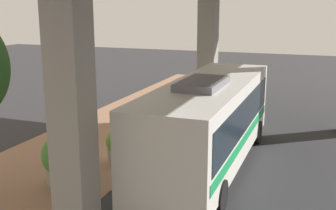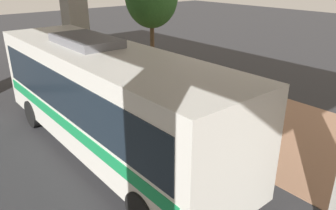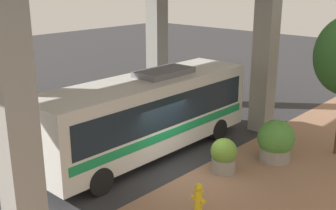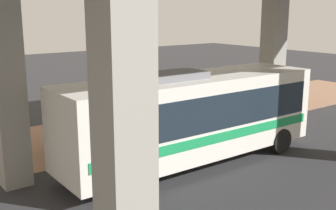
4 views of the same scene
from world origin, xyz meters
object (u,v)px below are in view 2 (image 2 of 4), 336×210
(planter_front, at_px, (156,78))
(planter_middle, at_px, (174,100))
(fire_hydrant, at_px, (260,119))
(bus, at_px, (106,94))

(planter_front, distance_m, planter_middle, 2.48)
(fire_hydrant, relative_size, planter_middle, 0.84)
(bus, xyz_separation_m, planter_front, (-4.27, -3.02, -1.07))
(fire_hydrant, bearing_deg, planter_middle, -68.04)
(bus, height_order, planter_front, bus)
(planter_front, xyz_separation_m, planter_middle, (0.93, 2.30, -0.16))
(bus, distance_m, planter_middle, 3.63)
(bus, distance_m, fire_hydrant, 5.36)
(bus, bearing_deg, fire_hydrant, 152.44)
(fire_hydrant, height_order, planter_middle, planter_middle)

